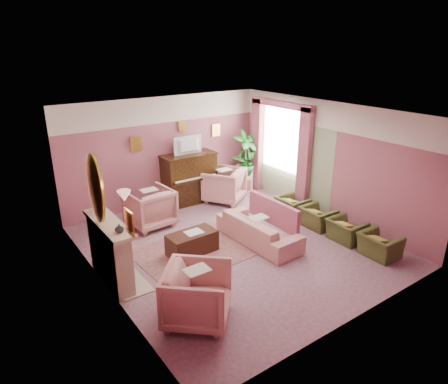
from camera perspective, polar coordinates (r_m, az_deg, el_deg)
floor at (r=8.55m, az=1.47°, el=-7.61°), size 5.50×6.00×0.01m
ceiling at (r=7.64m, az=1.67°, el=11.24°), size 5.50×6.00×0.01m
wall_back at (r=10.44m, az=-8.38°, el=5.73°), size 5.50×0.02×2.80m
wall_front at (r=6.05m, az=18.91°, el=-6.52°), size 5.50×0.02×2.80m
wall_left at (r=6.82m, az=-17.34°, el=-3.21°), size 0.02×6.00×2.80m
wall_right at (r=9.81m, az=14.60°, el=4.31°), size 0.02×6.00×2.80m
picture_rail_band at (r=10.21m, az=-8.67°, el=11.56°), size 5.50×0.01×0.65m
stripe_panel at (r=10.73m, az=9.15°, el=4.30°), size 0.01×3.00×2.15m
fireplace_surround at (r=7.40m, az=-15.97°, el=-8.45°), size 0.30×1.40×1.10m
fireplace_inset at (r=7.50m, az=-15.13°, el=-9.27°), size 0.18×0.72×0.68m
fire_ember at (r=7.60m, az=-14.72°, el=-10.37°), size 0.06×0.54×0.10m
mantel_shelf at (r=7.15m, az=-16.19°, el=-4.39°), size 0.40×1.55×0.07m
hearth at (r=7.72m, az=-14.16°, el=-11.58°), size 0.55×1.50×0.02m
mirror_frame at (r=6.86m, az=-17.84°, el=0.50°), size 0.04×0.72×1.20m
mirror_glass at (r=6.87m, az=-17.65°, el=0.54°), size 0.01×0.60×1.06m
sconce_shade at (r=5.89m, az=-14.08°, el=-0.56°), size 0.20×0.20×0.16m
piano at (r=10.61m, az=-4.97°, el=1.89°), size 1.40×0.60×1.30m
piano_keyshelf at (r=10.30m, az=-4.00°, el=1.75°), size 1.30×0.12×0.06m
piano_keys at (r=10.29m, az=-4.00°, el=1.96°), size 1.20×0.08×0.02m
piano_top at (r=10.42m, az=-5.09°, el=5.33°), size 1.45×0.65×0.04m
television at (r=10.30m, az=-4.99°, el=6.83°), size 0.80×0.12×0.48m
print_back_left at (r=10.00m, az=-12.46°, el=6.71°), size 0.30×0.03×0.38m
print_back_right at (r=11.08m, az=-1.17°, el=8.84°), size 0.26×0.03×0.34m
print_back_mid at (r=10.49m, az=-5.99°, el=9.29°), size 0.22×0.03×0.26m
print_left_wall at (r=5.66m, az=-13.37°, el=-4.26°), size 0.03×0.28×0.36m
window_blind at (r=10.73m, az=8.28°, el=7.80°), size 0.03×1.40×1.80m
curtain_left at (r=10.14m, az=11.38°, el=4.52°), size 0.16×0.34×2.60m
curtain_right at (r=11.43m, az=4.72°, el=6.68°), size 0.16×0.34×2.60m
pelmet at (r=10.52m, az=8.19°, el=12.32°), size 0.16×2.20×0.16m
mantel_plant at (r=7.58m, az=-17.66°, el=-1.72°), size 0.16×0.16×0.28m
mantel_vase at (r=6.68m, az=-14.74°, el=-5.04°), size 0.16×0.16×0.16m
area_rug at (r=8.36m, az=-3.65°, el=-8.30°), size 2.59×1.93×0.01m
coffee_table at (r=8.19m, az=-4.58°, el=-7.26°), size 1.02×0.53×0.45m
table_paper at (r=8.10m, az=-4.32°, el=-5.73°), size 0.35×0.28×0.01m
sofa at (r=8.54m, az=4.98°, el=-4.68°), size 0.67×2.01×0.81m
sofa_throw at (r=8.70m, az=7.04°, el=-2.86°), size 0.10×1.53×0.56m
floral_armchair_left at (r=9.39m, az=-10.55°, el=-1.92°), size 0.96×0.96×1.00m
floral_armchair_right at (r=10.67m, az=0.01°, el=1.23°), size 0.96×0.96×1.00m
floral_armchair_front at (r=6.24m, az=-3.81°, el=-14.09°), size 0.96×0.96×1.00m
olive_chair_a at (r=8.58m, az=21.38°, el=-6.64°), size 0.52×0.74×0.64m
olive_chair_b at (r=8.99m, az=17.10°, el=-4.83°), size 0.52×0.74×0.64m
olive_chair_c at (r=9.46m, az=13.23°, el=-3.15°), size 0.52×0.74×0.64m
olive_chair_d at (r=9.97m, az=9.76°, el=-1.63°), size 0.52×0.74×0.64m
side_table at (r=11.64m, az=2.89°, el=2.11°), size 0.52×0.52×0.70m
side_plant_big at (r=11.49m, az=2.94°, el=4.57°), size 0.30×0.30×0.34m
side_plant_small at (r=11.49m, az=3.72°, el=4.40°), size 0.16×0.16×0.28m
palm_pot at (r=11.59m, az=3.05°, el=1.08°), size 0.34×0.34×0.34m
palm_plant at (r=11.32m, az=3.13°, el=5.32°), size 0.76×0.76×1.44m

